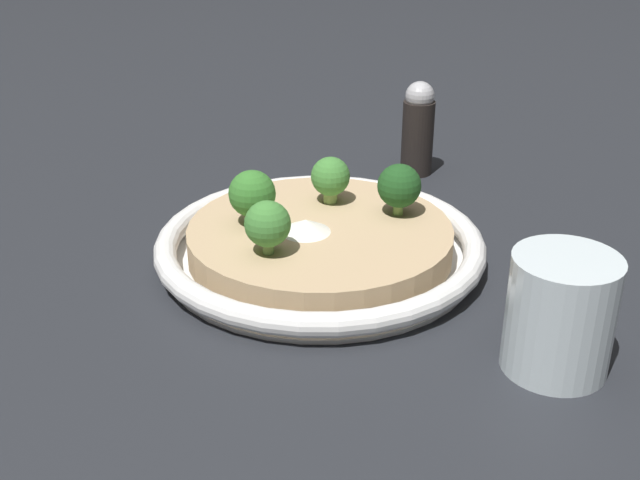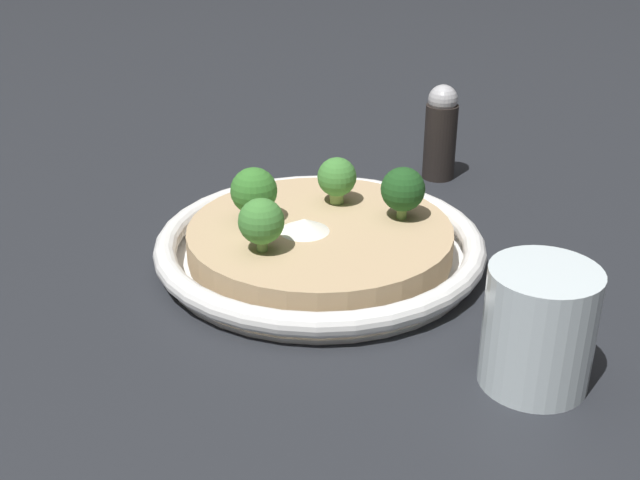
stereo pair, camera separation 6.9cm
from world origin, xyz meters
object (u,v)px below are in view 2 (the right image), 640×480
(broccoli_front, at_px, (254,191))
(risotto_bowl, at_px, (320,244))
(drinking_glass, at_px, (539,328))
(broccoli_back_left, at_px, (403,190))
(broccoli_right, at_px, (261,222))
(pepper_shaker, at_px, (441,132))
(broccoli_left, at_px, (337,178))

(broccoli_front, bearing_deg, risotto_bowl, 112.87)
(broccoli_front, xyz_separation_m, drinking_glass, (0.04, 0.27, -0.02))
(risotto_bowl, bearing_deg, drinking_glass, 74.02)
(broccoli_back_left, distance_m, broccoli_front, 0.13)
(broccoli_front, bearing_deg, drinking_glass, 81.63)
(broccoli_right, xyz_separation_m, pepper_shaker, (-0.30, 0.01, -0.01))
(risotto_bowl, distance_m, drinking_glass, 0.23)
(pepper_shaker, bearing_deg, broccoli_back_left, 17.02)
(pepper_shaker, bearing_deg, drinking_glass, 36.98)
(risotto_bowl, xyz_separation_m, drinking_glass, (0.06, 0.22, 0.03))
(broccoli_back_left, distance_m, pepper_shaker, 0.19)
(pepper_shaker, bearing_deg, risotto_bowl, 1.63)
(broccoli_back_left, distance_m, broccoli_left, 0.07)
(broccoli_left, bearing_deg, broccoli_right, 2.20)
(broccoli_right, distance_m, broccoli_front, 0.06)
(risotto_bowl, height_order, drinking_glass, drinking_glass)
(broccoli_right, bearing_deg, broccoli_left, -177.80)
(pepper_shaker, bearing_deg, broccoli_front, -10.22)
(drinking_glass, bearing_deg, broccoli_left, -115.78)
(broccoli_right, distance_m, drinking_glass, 0.23)
(broccoli_front, bearing_deg, broccoli_back_left, 127.63)
(broccoli_right, bearing_deg, drinking_glass, 90.34)
(broccoli_left, height_order, broccoli_front, broccoli_front)
(broccoli_front, height_order, pepper_shaker, pepper_shaker)
(broccoli_left, height_order, drinking_glass, drinking_glass)
(broccoli_right, xyz_separation_m, drinking_glass, (-0.00, 0.23, -0.02))
(drinking_glass, distance_m, pepper_shaker, 0.37)
(broccoli_back_left, height_order, pepper_shaker, pepper_shaker)
(risotto_bowl, height_order, broccoli_back_left, broccoli_back_left)
(risotto_bowl, xyz_separation_m, broccoli_back_left, (-0.06, 0.05, 0.04))
(broccoli_back_left, relative_size, broccoli_left, 1.08)
(broccoli_back_left, height_order, drinking_glass, drinking_glass)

